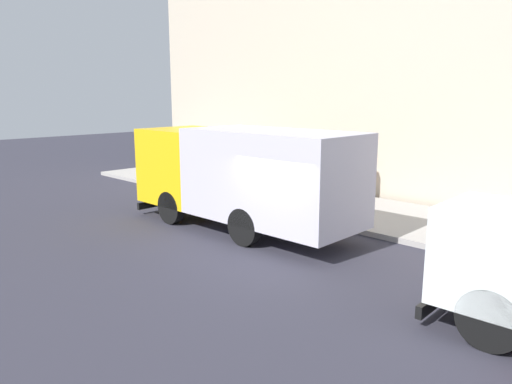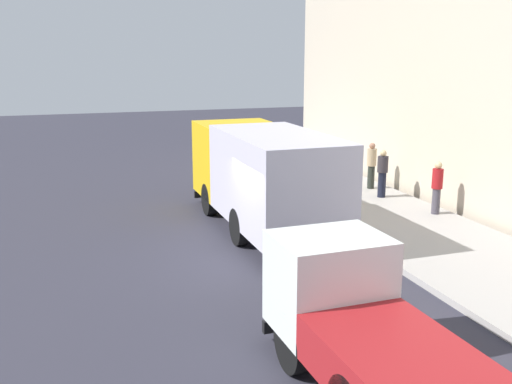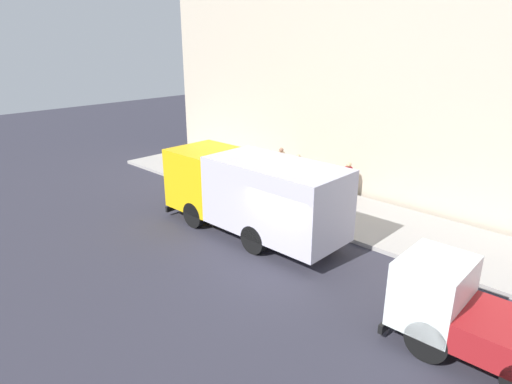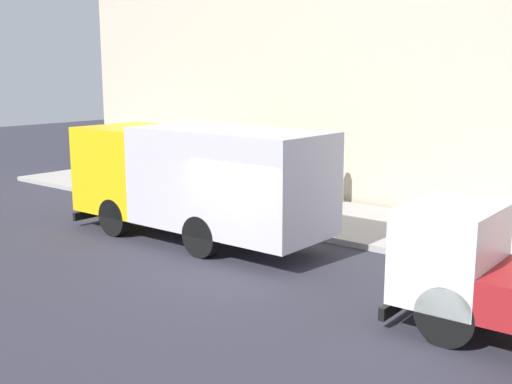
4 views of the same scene
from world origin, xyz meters
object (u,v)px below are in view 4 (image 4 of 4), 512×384
large_utility_truck (196,177)px  pedestrian_standing (262,171)px  traffic_cone_orange (156,190)px  pedestrian_walking (239,166)px  pedestrian_third (332,177)px

large_utility_truck → pedestrian_standing: large_utility_truck is taller
pedestrian_standing → traffic_cone_orange: pedestrian_standing is taller
large_utility_truck → traffic_cone_orange: large_utility_truck is taller
pedestrian_walking → traffic_cone_orange: pedestrian_walking is taller
pedestrian_walking → pedestrian_third: 3.93m
pedestrian_walking → pedestrian_standing: 1.40m
traffic_cone_orange → pedestrian_walking: bearing=-18.6°
pedestrian_walking → traffic_cone_orange: (-3.13, 1.05, -0.59)m
pedestrian_walking → traffic_cone_orange: size_ratio=2.52×
pedestrian_walking → traffic_cone_orange: 3.36m
large_utility_truck → pedestrian_third: large_utility_truck is taller
large_utility_truck → traffic_cone_orange: bearing=60.3°
pedestrian_walking → pedestrian_third: bearing=87.5°
pedestrian_standing → pedestrian_third: (0.51, -2.57, 0.01)m
large_utility_truck → traffic_cone_orange: 5.11m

